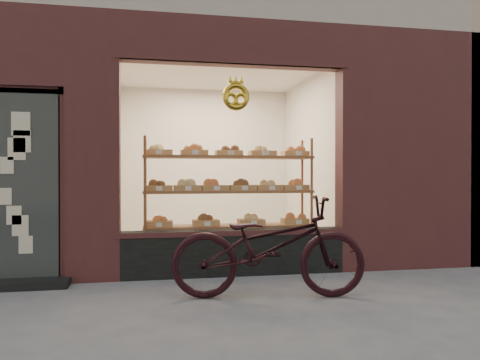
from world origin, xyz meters
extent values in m
plane|color=#51525A|center=(0.00, 0.00, 0.00)|extent=(90.00, 90.00, 0.00)
cube|color=black|center=(0.45, 2.12, 0.28)|extent=(2.70, 0.25, 0.55)
cube|color=#303536|center=(-2.00, 2.06, 1.10)|extent=(0.90, 0.04, 2.15)
cube|color=black|center=(-2.00, 1.90, 0.04)|extent=(1.15, 0.35, 0.08)
torus|color=gold|center=(0.45, 2.02, 2.15)|extent=(0.33, 0.07, 0.33)
cube|color=brown|center=(0.45, 2.55, 0.05)|extent=(2.20, 0.45, 0.04)
cube|color=brown|center=(0.45, 2.55, 0.55)|extent=(2.20, 0.45, 0.03)
cube|color=brown|center=(0.45, 2.55, 1.00)|extent=(2.20, 0.45, 0.04)
cube|color=brown|center=(0.45, 2.55, 1.45)|extent=(2.20, 0.45, 0.04)
cylinder|color=brown|center=(-0.62, 2.35, 0.85)|extent=(0.04, 0.04, 1.70)
cylinder|color=brown|center=(1.52, 2.35, 0.85)|extent=(0.04, 0.04, 1.70)
cylinder|color=brown|center=(-0.62, 2.75, 0.85)|extent=(0.04, 0.04, 1.70)
cylinder|color=brown|center=(1.52, 2.75, 0.85)|extent=(0.04, 0.04, 1.70)
cube|color=#A87946|center=(-0.45, 2.55, 0.60)|extent=(0.34, 0.24, 0.07)
sphere|color=#CE6A33|center=(-0.45, 2.55, 0.69)|extent=(0.11, 0.11, 0.11)
cube|color=silver|center=(-0.45, 2.36, 0.60)|extent=(0.07, 0.01, 0.05)
cube|color=#A87946|center=(0.15, 2.55, 0.60)|extent=(0.34, 0.24, 0.07)
sphere|color=#542F21|center=(0.15, 2.55, 0.69)|extent=(0.11, 0.11, 0.11)
cube|color=silver|center=(0.15, 2.36, 0.60)|extent=(0.08, 0.01, 0.05)
cube|color=#A87946|center=(0.75, 2.55, 0.60)|extent=(0.34, 0.24, 0.07)
sphere|color=beige|center=(0.75, 2.55, 0.69)|extent=(0.11, 0.11, 0.11)
cube|color=silver|center=(0.75, 2.36, 0.60)|extent=(0.07, 0.01, 0.05)
cube|color=#A87946|center=(1.35, 2.55, 0.60)|extent=(0.34, 0.24, 0.07)
sphere|color=#CE6A33|center=(1.35, 2.55, 0.69)|extent=(0.11, 0.11, 0.11)
cube|color=silver|center=(1.35, 2.36, 0.60)|extent=(0.08, 0.01, 0.05)
cube|color=#A87946|center=(-0.45, 2.55, 1.05)|extent=(0.34, 0.24, 0.07)
sphere|color=#542F21|center=(-0.45, 2.55, 1.14)|extent=(0.11, 0.11, 0.11)
cube|color=silver|center=(-0.45, 2.36, 1.05)|extent=(0.07, 0.01, 0.06)
cube|color=#A87946|center=(-0.09, 2.55, 1.05)|extent=(0.34, 0.24, 0.07)
sphere|color=beige|center=(-0.09, 2.55, 1.14)|extent=(0.11, 0.11, 0.11)
cube|color=silver|center=(-0.09, 2.36, 1.05)|extent=(0.08, 0.01, 0.06)
cube|color=#A87946|center=(0.27, 2.55, 1.05)|extent=(0.34, 0.24, 0.07)
sphere|color=#CE6A33|center=(0.27, 2.55, 1.14)|extent=(0.11, 0.11, 0.11)
cube|color=silver|center=(0.27, 2.36, 1.05)|extent=(0.07, 0.01, 0.06)
cube|color=#A87946|center=(0.63, 2.55, 1.05)|extent=(0.34, 0.24, 0.07)
sphere|color=#542F21|center=(0.63, 2.55, 1.14)|extent=(0.11, 0.11, 0.11)
cube|color=silver|center=(0.63, 2.36, 1.05)|extent=(0.07, 0.01, 0.06)
cube|color=#A87946|center=(0.99, 2.55, 1.05)|extent=(0.34, 0.24, 0.07)
sphere|color=beige|center=(0.99, 2.55, 1.14)|extent=(0.11, 0.11, 0.11)
cube|color=silver|center=(0.99, 2.36, 1.05)|extent=(0.08, 0.01, 0.06)
cube|color=#A87946|center=(1.35, 2.55, 1.05)|extent=(0.34, 0.24, 0.07)
sphere|color=#CE6A33|center=(1.35, 2.55, 1.14)|extent=(0.11, 0.11, 0.11)
cube|color=silver|center=(1.35, 2.36, 1.05)|extent=(0.08, 0.01, 0.06)
cube|color=#A87946|center=(-0.45, 2.55, 1.50)|extent=(0.34, 0.24, 0.07)
sphere|color=beige|center=(-0.45, 2.55, 1.59)|extent=(0.11, 0.11, 0.11)
cube|color=silver|center=(-0.45, 2.36, 1.50)|extent=(0.07, 0.01, 0.06)
cube|color=#A87946|center=(0.00, 2.55, 1.50)|extent=(0.34, 0.24, 0.07)
sphere|color=#CE6A33|center=(0.00, 2.55, 1.59)|extent=(0.11, 0.11, 0.11)
cube|color=silver|center=(0.00, 2.36, 1.50)|extent=(0.07, 0.01, 0.06)
cube|color=#A87946|center=(0.45, 2.55, 1.50)|extent=(0.34, 0.24, 0.07)
sphere|color=#542F21|center=(0.45, 2.55, 1.59)|extent=(0.11, 0.11, 0.11)
cube|color=silver|center=(0.45, 2.36, 1.50)|extent=(0.07, 0.01, 0.06)
cube|color=#A87946|center=(0.90, 2.55, 1.50)|extent=(0.34, 0.24, 0.07)
sphere|color=beige|center=(0.90, 2.55, 1.59)|extent=(0.11, 0.11, 0.11)
cube|color=silver|center=(0.90, 2.36, 1.50)|extent=(0.07, 0.01, 0.06)
cube|color=#A87946|center=(1.35, 2.55, 1.50)|extent=(0.34, 0.24, 0.07)
sphere|color=#CE6A33|center=(1.35, 2.55, 1.59)|extent=(0.11, 0.11, 0.11)
cube|color=silver|center=(1.35, 2.36, 1.50)|extent=(0.08, 0.01, 0.06)
imported|color=black|center=(0.60, 1.02, 0.50)|extent=(2.00, 0.94, 1.01)
camera|label=1|loc=(-0.55, -3.47, 1.21)|focal=35.00mm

